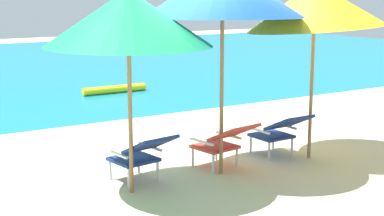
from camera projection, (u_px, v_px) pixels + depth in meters
ground_plane at (91, 113)px, 11.51m from camera, size 40.00×40.00×0.00m
swim_buoy at (115, 89)px, 13.79m from camera, size 1.60×0.18×0.18m
lounge_chair_left at (141, 153)px, 7.20m from camera, size 0.65×0.94×0.68m
lounge_chair_center at (224, 140)px, 7.80m from camera, size 0.66×0.94×0.68m
lounge_chair_right at (280, 130)px, 8.39m from camera, size 0.56×0.88×0.68m
beach_umbrella_left at (128, 18)px, 6.55m from camera, size 2.25×2.26×2.41m
beach_umbrella_right at (315, 6)px, 8.02m from camera, size 2.76×2.76×2.57m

